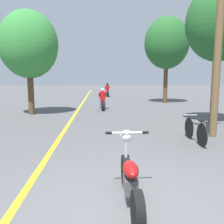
# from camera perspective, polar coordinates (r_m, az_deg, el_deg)

# --- Properties ---
(ground_plane) EXTENTS (120.00, 120.00, 0.00)m
(ground_plane) POSITION_cam_1_polar(r_m,az_deg,el_deg) (4.00, 2.92, -21.48)
(ground_plane) COLOR #515154
(lane_stripe_center) EXTENTS (0.14, 48.00, 0.01)m
(lane_stripe_center) POSITION_cam_1_polar(r_m,az_deg,el_deg) (15.65, -7.95, 0.91)
(lane_stripe_center) COLOR yellow
(lane_stripe_center) RESTS_ON ground
(utility_pole) EXTENTS (1.10, 0.24, 5.65)m
(utility_pole) POSITION_cam_1_polar(r_m,az_deg,el_deg) (8.64, 24.15, 13.69)
(utility_pole) COLOR brown
(utility_pole) RESTS_ON ground
(roadside_tree_right_near) EXTENTS (2.73, 2.45, 5.79)m
(roadside_tree_right_near) POSITION_cam_1_polar(r_m,az_deg,el_deg) (11.28, 24.36, 18.78)
(roadside_tree_right_near) COLOR #513A23
(roadside_tree_right_near) RESTS_ON ground
(roadside_tree_right_far) EXTENTS (3.44, 3.10, 6.62)m
(roadside_tree_right_far) POSITION_cam_1_polar(r_m,az_deg,el_deg) (19.44, 13.04, 15.83)
(roadside_tree_right_far) COLOR #513A23
(roadside_tree_right_far) RESTS_ON ground
(roadside_tree_left) EXTENTS (3.07, 2.76, 5.48)m
(roadside_tree_left) POSITION_cam_1_polar(r_m,az_deg,el_deg) (13.64, -19.43, 14.99)
(roadside_tree_left) COLOR #513A23
(roadside_tree_left) RESTS_ON ground
(motorcycle_foreground) EXTENTS (0.75, 1.97, 1.07)m
(motorcycle_foreground) POSITION_cam_1_polar(r_m,az_deg,el_deg) (3.89, 4.36, -15.53)
(motorcycle_foreground) COLOR black
(motorcycle_foreground) RESTS_ON ground
(motorcycle_rider_lead) EXTENTS (0.50, 2.00, 1.35)m
(motorcycle_rider_lead) POSITION_cam_1_polar(r_m,az_deg,el_deg) (14.96, -2.29, 2.60)
(motorcycle_rider_lead) COLOR black
(motorcycle_rider_lead) RESTS_ON ground
(motorcycle_rider_far) EXTENTS (0.50, 2.15, 1.43)m
(motorcycle_rider_far) POSITION_cam_1_polar(r_m,az_deg,el_deg) (25.23, -1.13, 4.98)
(motorcycle_rider_far) COLOR black
(motorcycle_rider_far) RESTS_ON ground
(bicycle_parked) EXTENTS (0.44, 1.67, 0.80)m
(bicycle_parked) POSITION_cam_1_polar(r_m,az_deg,el_deg) (7.78, 19.37, -4.22)
(bicycle_parked) COLOR black
(bicycle_parked) RESTS_ON ground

